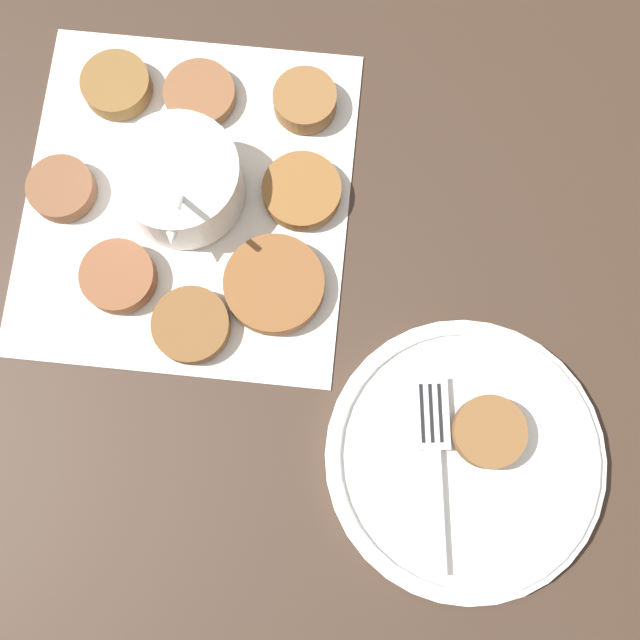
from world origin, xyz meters
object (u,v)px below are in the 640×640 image
sauce_bowl (181,183)px  fork (433,452)px  serving_plate (465,458)px  fritter_on_plate (489,432)px

sauce_bowl → fork: size_ratio=0.74×
serving_plate → fritter_on_plate: 0.03m
fritter_on_plate → sauce_bowl: bearing=-128.2°
sauce_bowl → fritter_on_plate: sauce_bowl is taller
sauce_bowl → serving_plate: (0.22, 0.24, -0.02)m
sauce_bowl → fork: bearing=44.3°
fork → sauce_bowl: bearing=-135.7°
serving_plate → fritter_on_plate: (-0.02, 0.02, 0.02)m
fritter_on_plate → fork: size_ratio=0.37×
serving_plate → fork: (-0.00, -0.03, 0.01)m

